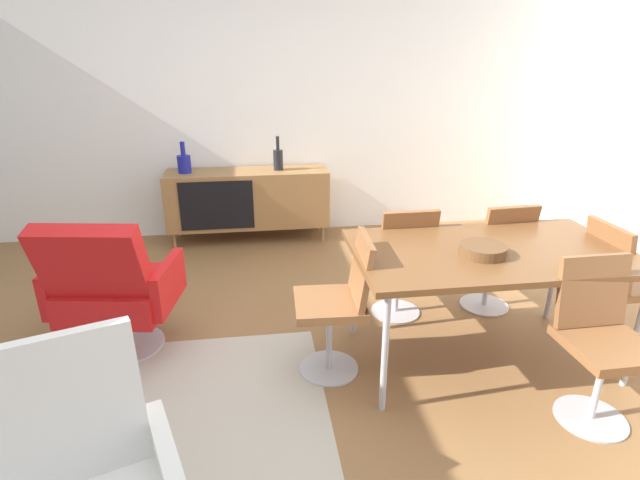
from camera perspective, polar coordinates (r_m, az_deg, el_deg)
name	(u,v)px	position (r m, az deg, el deg)	size (l,w,h in m)	color
ground_plane	(264,373)	(3.04, -6.65, -15.33)	(8.32, 8.32, 0.00)	olive
wall_back	(250,97)	(5.07, -8.27, 16.40)	(6.80, 0.12, 2.80)	white
sideboard	(248,198)	(4.94, -8.52, 4.92)	(1.60, 0.45, 0.72)	olive
vase_cobalt	(278,159)	(4.85, -4.99, 9.55)	(0.09, 0.09, 0.33)	black
vase_sculptural_dark	(184,163)	(4.90, -15.79, 8.77)	(0.13, 0.13, 0.30)	navy
dining_table	(490,256)	(2.99, 19.42, -1.74)	(1.60, 0.90, 0.74)	brown
wooden_bowl_on_table	(482,250)	(2.86, 18.67, -1.13)	(0.26, 0.26, 0.06)	brown
dining_chair_back_right	(496,252)	(3.69, 20.10, -1.35)	(0.43, 0.45, 0.86)	brown
dining_chair_near_window	(340,300)	(2.81, 2.35, -7.14)	(0.44, 0.42, 0.86)	brown
dining_chair_back_left	(401,257)	(3.42, 9.61, -2.04)	(0.41, 0.43, 0.86)	brown
dining_chair_front_right	(600,336)	(2.86, 30.24, -9.80)	(0.41, 0.43, 0.86)	brown
dining_chair_far_end	(619,281)	(3.56, 31.86, -4.18)	(0.43, 0.40, 0.86)	brown
lounge_chair_red	(112,287)	(3.23, -23.43, -5.12)	(0.79, 0.74, 0.95)	red
side_table_round	(84,286)	(3.68, -26.17, -4.85)	(0.44, 0.44, 0.52)	white
fruit_bowl	(77,253)	(3.59, -26.79, -1.38)	(0.20, 0.20, 0.11)	#262628
area_rug	(113,438)	(2.81, -23.26, -20.70)	(2.20, 1.70, 0.01)	#B7AD99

